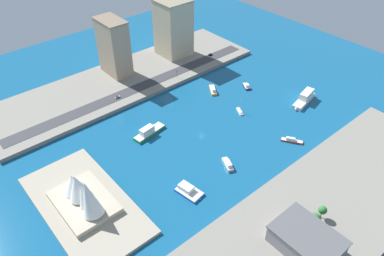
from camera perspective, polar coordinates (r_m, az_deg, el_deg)
ground_plane at (r=266.57m, az=1.47°, el=-1.05°), size 440.00×440.00×0.00m
quay_west at (r=224.30m, az=18.78°, el=-12.79°), size 70.00×240.00×3.10m
quay_east at (r=331.53m, az=-9.94°, el=7.34°), size 70.00×240.00×3.10m
peninsula_point at (r=227.88m, az=-16.09°, el=-11.21°), size 87.99×44.45×2.00m
road_strip at (r=315.87m, az=-8.01°, el=6.22°), size 11.70×228.00×0.15m
catamaran_blue at (r=225.74m, az=-0.58°, el=-9.52°), size 17.93×12.03×4.46m
patrol_launch_navy at (r=321.22m, az=8.35°, el=6.37°), size 11.24×8.75×3.69m
sailboat_small_white at (r=290.45m, az=7.35°, el=2.56°), size 10.35×6.82×11.57m
ferry_white_commuter at (r=312.20m, az=16.89°, el=4.41°), size 13.13×29.93×8.07m
tugboat_red at (r=269.18m, az=15.02°, el=-1.84°), size 14.53×11.08×3.28m
ferry_green_doubledeck at (r=267.38m, az=-6.65°, el=-0.56°), size 10.94×27.61×6.67m
water_taxi_orange at (r=313.06m, az=3.24°, el=5.85°), size 15.19×12.01×4.22m
yacht_sleek_gray at (r=242.84m, az=5.48°, el=-5.49°), size 14.06×8.72×4.04m
apartment_midrise_tan at (r=330.13m, az=-11.90°, el=12.05°), size 29.82×17.75×48.36m
warehouse_low_gray at (r=203.41m, az=17.13°, el=-16.20°), size 33.91×24.55×11.00m
office_block_beige at (r=356.32m, az=-2.88°, el=15.11°), size 28.38×28.04×51.86m
sedan_silver at (r=304.72m, az=-11.37°, el=4.68°), size 1.93×4.59×1.43m
suv_black at (r=362.50m, az=2.80°, el=11.18°), size 2.12×4.29×1.69m
traffic_light_waterfront at (r=324.91m, az=-2.37°, el=8.44°), size 0.36×0.36×6.50m
opera_landmark at (r=220.97m, az=-16.48°, el=-9.68°), size 39.72×28.59×25.09m
park_tree_cluster at (r=213.64m, az=18.48°, el=-13.01°), size 8.19×19.93×8.74m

